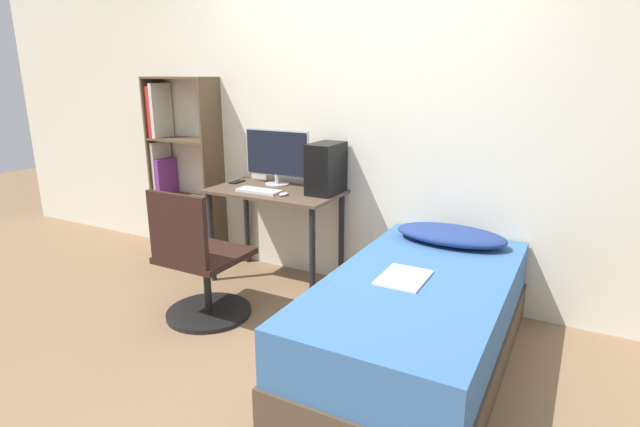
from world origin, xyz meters
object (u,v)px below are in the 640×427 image
object	(u,v)px
monitor	(277,156)
pc_tower	(326,168)
bookshelf	(176,168)
office_chair	(200,271)
keyboard	(259,191)
bed	(417,323)

from	to	relation	value
monitor	pc_tower	world-z (taller)	monitor
bookshelf	monitor	size ratio (longest dim) A/B	2.75
office_chair	pc_tower	distance (m)	1.16
keyboard	pc_tower	bearing A→B (deg)	25.05
keyboard	pc_tower	size ratio (longest dim) A/B	0.92
bookshelf	keyboard	world-z (taller)	bookshelf
bed	monitor	bearing A→B (deg)	150.89
monitor	bookshelf	bearing A→B (deg)	-178.56
office_chair	bed	world-z (taller)	office_chair
bookshelf	bed	size ratio (longest dim) A/B	0.87
bookshelf	office_chair	world-z (taller)	bookshelf
bookshelf	pc_tower	bearing A→B (deg)	-1.66
bookshelf	bed	distance (m)	2.67
keyboard	bookshelf	bearing A→B (deg)	166.52
office_chair	bookshelf	bearing A→B (deg)	138.92
keyboard	office_chair	bearing A→B (deg)	-92.29
office_chair	keyboard	size ratio (longest dim) A/B	2.65
office_chair	monitor	xyz separation A→B (m)	(0.01, 0.94, 0.64)
monitor	keyboard	world-z (taller)	monitor
bookshelf	pc_tower	distance (m)	1.54
bed	keyboard	xyz separation A→B (m)	(-1.42, 0.52, 0.49)
pc_tower	bookshelf	bearing A→B (deg)	178.34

